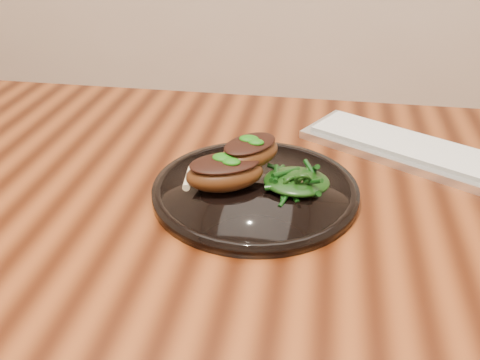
{
  "coord_description": "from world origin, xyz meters",
  "views": [
    {
      "loc": [
        0.04,
        -0.69,
        1.17
      ],
      "look_at": [
        -0.08,
        -0.02,
        0.78
      ],
      "focal_mm": 40.0,
      "sensor_mm": 36.0,
      "label": 1
    }
  ],
  "objects_px": {
    "greens_heap": "(297,178)",
    "keyboard": "(427,154)",
    "plate": "(255,190)",
    "desk": "(289,238)",
    "lamb_chop_front": "(224,172)"
  },
  "relations": [
    {
      "from": "lamb_chop_front",
      "to": "keyboard",
      "type": "relative_size",
      "value": 0.31
    },
    {
      "from": "greens_heap",
      "to": "keyboard",
      "type": "relative_size",
      "value": 0.22
    },
    {
      "from": "plate",
      "to": "keyboard",
      "type": "height_order",
      "value": "keyboard"
    },
    {
      "from": "lamb_chop_front",
      "to": "greens_heap",
      "type": "distance_m",
      "value": 0.11
    },
    {
      "from": "plate",
      "to": "desk",
      "type": "bearing_deg",
      "value": 15.76
    },
    {
      "from": "desk",
      "to": "keyboard",
      "type": "height_order",
      "value": "keyboard"
    },
    {
      "from": "desk",
      "to": "lamb_chop_front",
      "type": "relative_size",
      "value": 11.77
    },
    {
      "from": "lamb_chop_front",
      "to": "greens_heap",
      "type": "relative_size",
      "value": 1.39
    },
    {
      "from": "plate",
      "to": "greens_heap",
      "type": "relative_size",
      "value": 3.13
    },
    {
      "from": "keyboard",
      "to": "lamb_chop_front",
      "type": "bearing_deg",
      "value": -150.89
    },
    {
      "from": "greens_heap",
      "to": "keyboard",
      "type": "distance_m",
      "value": 0.26
    },
    {
      "from": "plate",
      "to": "keyboard",
      "type": "xyz_separation_m",
      "value": [
        0.27,
        0.16,
        -0.0
      ]
    },
    {
      "from": "desk",
      "to": "greens_heap",
      "type": "bearing_deg",
      "value": -55.0
    },
    {
      "from": "keyboard",
      "to": "plate",
      "type": "bearing_deg",
      "value": -148.7
    },
    {
      "from": "desk",
      "to": "greens_heap",
      "type": "relative_size",
      "value": 16.32
    }
  ]
}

